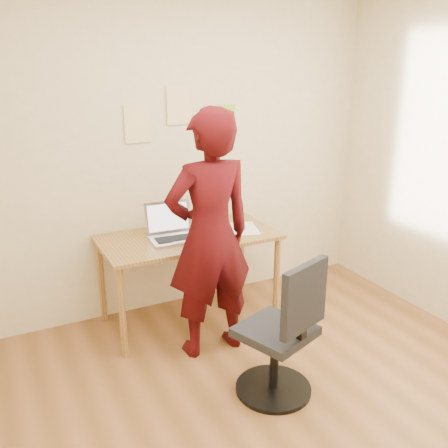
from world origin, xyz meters
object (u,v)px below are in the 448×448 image
laptop (172,231)px  phone (220,240)px  office_chair (283,339)px  person (210,236)px  desk (189,246)px

laptop → phone: (0.31, -0.21, -0.05)m
office_chair → person: person is taller
desk → phone: bearing=-50.3°
laptop → person: person is taller
office_chair → person: (-0.17, 0.71, 0.49)m
office_chair → person: bearing=83.5°
desk → office_chair: size_ratio=1.46×
laptop → office_chair: size_ratio=0.41×
office_chair → person: size_ratio=0.53×
phone → office_chair: office_chair is taller
desk → phone: phone is taller
desk → phone: size_ratio=10.39×
phone → person: bearing=-149.7°
desk → person: person is taller
desk → laptop: 0.20m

